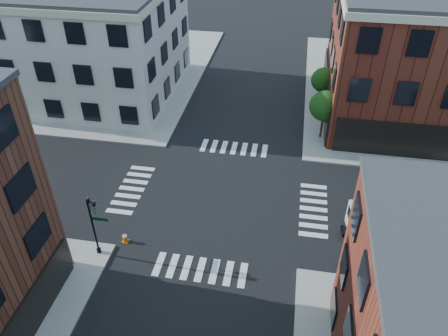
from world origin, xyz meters
TOP-DOWN VIEW (x-y plane):
  - ground at (0.00, 0.00)m, footprint 120.00×120.00m
  - sidewalk_ne at (21.00, 21.00)m, footprint 30.00×30.00m
  - sidewalk_nw at (-21.00, 21.00)m, footprint 30.00×30.00m
  - building_nw at (-19.00, 16.00)m, footprint 22.00×16.00m
  - tree_near at (7.56, 9.98)m, footprint 2.69×2.69m
  - tree_far at (7.56, 15.98)m, footprint 2.43×2.43m
  - signal_pole at (-6.72, -6.68)m, footprint 1.29×1.24m
  - box_truck at (12.98, -2.05)m, footprint 7.63×2.99m
  - traffic_cone at (-5.51, -5.46)m, footprint 0.47×0.47m

SIDE VIEW (x-z plane):
  - ground at x=0.00m, z-range 0.00..0.00m
  - sidewalk_ne at x=21.00m, z-range 0.00..0.15m
  - sidewalk_nw at x=-21.00m, z-range 0.00..0.15m
  - traffic_cone at x=-5.51m, z-range -0.01..0.76m
  - box_truck at x=12.98m, z-range 0.07..3.45m
  - signal_pole at x=-6.72m, z-range 0.56..5.16m
  - tree_far at x=7.56m, z-range 0.84..4.91m
  - tree_near at x=7.56m, z-range 0.91..5.41m
  - building_nw at x=-19.00m, z-range 0.00..11.00m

